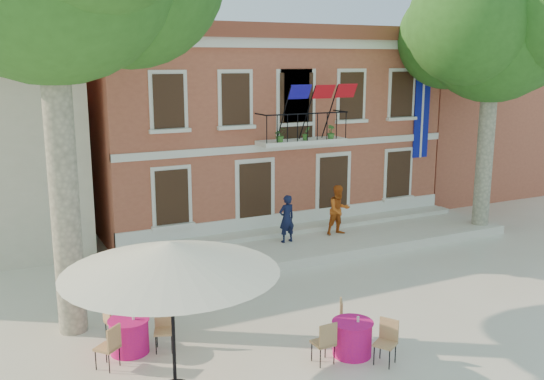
{
  "coord_description": "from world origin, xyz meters",
  "views": [
    {
      "loc": [
        -8.28,
        -12.73,
        6.25
      ],
      "look_at": [
        -0.18,
        3.5,
        2.37
      ],
      "focal_mm": 40.0,
      "sensor_mm": 36.0,
      "label": 1
    }
  ],
  "objects": [
    {
      "name": "neighbor_east",
      "position": [
        14.0,
        11.0,
        3.22
      ],
      "size": [
        9.4,
        9.4,
        6.4
      ],
      "color": "#B25A40",
      "rests_on": "ground"
    },
    {
      "name": "terrace",
      "position": [
        2.0,
        4.4,
        0.15
      ],
      "size": [
        14.0,
        3.4,
        0.3
      ],
      "primitive_type": "cube",
      "color": "silver",
      "rests_on": "ground"
    },
    {
      "name": "pedestrian_navy",
      "position": [
        0.87,
        4.51,
        1.11
      ],
      "size": [
        0.63,
        0.45,
        1.61
      ],
      "primitive_type": "imported",
      "rotation": [
        0.0,
        0.0,
        3.26
      ],
      "color": "black",
      "rests_on": "terrace"
    },
    {
      "name": "ground",
      "position": [
        0.0,
        0.0,
        0.0
      ],
      "size": [
        90.0,
        90.0,
        0.0
      ],
      "primitive_type": "plane",
      "color": "beige",
      "rests_on": "ground"
    },
    {
      "name": "patio_umbrella",
      "position": [
        -5.2,
        -2.38,
        2.71
      ],
      "size": [
        4.05,
        4.05,
        3.01
      ],
      "color": "black",
      "rests_on": "ground"
    },
    {
      "name": "main_building",
      "position": [
        2.0,
        9.99,
        3.78
      ],
      "size": [
        13.5,
        9.59,
        7.5
      ],
      "color": "#B25A40",
      "rests_on": "ground"
    },
    {
      "name": "cafe_table_1",
      "position": [
        -1.32,
        -2.67,
        0.43
      ],
      "size": [
        1.64,
        1.87,
        0.95
      ],
      "color": "#E0155B",
      "rests_on": "ground"
    },
    {
      "name": "cafe_table_0",
      "position": [
        -5.61,
        -0.4,
        0.43
      ],
      "size": [
        1.84,
        1.76,
        0.95
      ],
      "color": "#E0155B",
      "rests_on": "ground"
    },
    {
      "name": "pedestrian_orange",
      "position": [
        2.93,
        4.51,
        1.18
      ],
      "size": [
        0.85,
        0.67,
        1.75
      ],
      "primitive_type": "imported",
      "rotation": [
        0.0,
        0.0,
        0.0
      ],
      "color": "#C35216",
      "rests_on": "terrace"
    },
    {
      "name": "plane_tree_east",
      "position": [
        8.41,
        3.33,
        7.19
      ],
      "size": [
        4.96,
        4.96,
        9.74
      ],
      "color": "#A59E84",
      "rests_on": "ground"
    }
  ]
}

